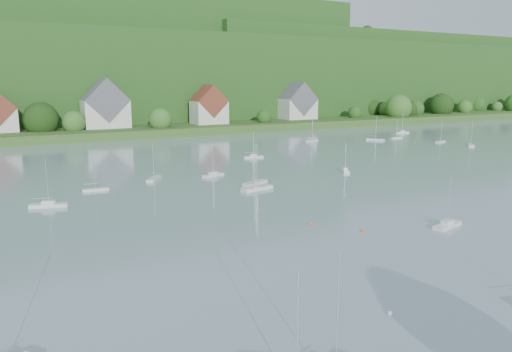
# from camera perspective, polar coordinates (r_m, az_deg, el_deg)

# --- Properties ---
(far_shore_strip) EXTENTS (600.00, 60.00, 3.00)m
(far_shore_strip) POSITION_cam_1_polar(r_m,az_deg,el_deg) (199.98, -19.07, 5.12)
(far_shore_strip) COLOR #2E4B1C
(far_shore_strip) RESTS_ON ground
(forested_ridge) EXTENTS (620.00, 181.22, 69.89)m
(forested_ridge) POSITION_cam_1_polar(r_m,az_deg,el_deg) (267.10, -21.79, 10.86)
(forested_ridge) COLOR #174315
(forested_ridge) RESTS_ON ground
(village_building_2) EXTENTS (16.00, 11.44, 18.00)m
(village_building_2) POSITION_cam_1_polar(r_m,az_deg,el_deg) (188.49, -17.10, 7.59)
(village_building_2) COLOR beige
(village_building_2) RESTS_ON far_shore_strip
(village_building_3) EXTENTS (13.00, 10.40, 15.50)m
(village_building_3) POSITION_cam_1_polar(r_m,az_deg,el_deg) (198.51, -5.50, 7.92)
(village_building_3) COLOR beige
(village_building_3) RESTS_ON far_shore_strip
(village_building_4) EXTENTS (15.00, 10.40, 16.50)m
(village_building_4) POSITION_cam_1_polar(r_m,az_deg,el_deg) (223.33, 4.89, 8.30)
(village_building_4) COLOR beige
(village_building_4) RESTS_ON far_shore_strip
(near_sailboat_3) EXTENTS (5.57, 2.67, 7.25)m
(near_sailboat_3) POSITION_cam_1_polar(r_m,az_deg,el_deg) (72.50, 21.33, -5.27)
(near_sailboat_3) COLOR silver
(near_sailboat_3) RESTS_ON ground
(mooring_buoy_1) EXTENTS (0.46, 0.46, 0.46)m
(mooring_buoy_1) POSITION_cam_1_polar(r_m,az_deg,el_deg) (45.26, 15.29, -15.30)
(mooring_buoy_1) COLOR silver
(mooring_buoy_1) RESTS_ON ground
(mooring_buoy_2) EXTENTS (0.47, 0.47, 0.47)m
(mooring_buoy_2) POSITION_cam_1_polar(r_m,az_deg,el_deg) (67.46, 12.28, -6.31)
(mooring_buoy_2) COLOR #FE5812
(mooring_buoy_2) RESTS_ON ground
(mooring_buoy_3) EXTENTS (0.50, 0.50, 0.50)m
(mooring_buoy_3) POSITION_cam_1_polar(r_m,az_deg,el_deg) (69.30, 6.26, -5.66)
(mooring_buoy_3) COLOR #FE5812
(mooring_buoy_3) RESTS_ON ground
(far_sailboat_cluster) EXTENTS (192.24, 68.76, 8.71)m
(far_sailboat_cluster) POSITION_cam_1_polar(r_m,az_deg,el_deg) (117.85, -7.25, 1.40)
(far_sailboat_cluster) COLOR silver
(far_sailboat_cluster) RESTS_ON ground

